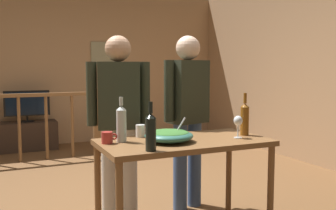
% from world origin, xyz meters
% --- Properties ---
extents(ground_plane, '(8.49, 8.49, 0.00)m').
position_xyz_m(ground_plane, '(0.00, 0.00, 0.00)').
color(ground_plane, brown).
extents(back_wall, '(5.79, 0.10, 2.67)m').
position_xyz_m(back_wall, '(0.00, 3.27, 1.34)').
color(back_wall, tan).
rests_on(back_wall, ground_plane).
extents(side_wall_right, '(0.10, 4.90, 2.67)m').
position_xyz_m(side_wall_right, '(2.90, 0.98, 1.34)').
color(side_wall_right, tan).
rests_on(side_wall_right, ground_plane).
extents(framed_picture, '(0.48, 0.03, 0.41)m').
position_xyz_m(framed_picture, '(0.70, 3.21, 1.58)').
color(framed_picture, gray).
extents(stair_railing, '(3.01, 0.10, 1.02)m').
position_xyz_m(stair_railing, '(-0.78, 2.11, 0.61)').
color(stair_railing, brown).
rests_on(stair_railing, ground_plane).
extents(tv_console, '(0.90, 0.40, 0.46)m').
position_xyz_m(tv_console, '(-0.66, 2.92, 0.23)').
color(tv_console, '#38281E').
rests_on(tv_console, ground_plane).
extents(flat_screen_tv, '(0.69, 0.12, 0.50)m').
position_xyz_m(flat_screen_tv, '(-0.66, 2.89, 0.75)').
color(flat_screen_tv, black).
rests_on(flat_screen_tv, tv_console).
extents(serving_table, '(1.28, 0.66, 0.78)m').
position_xyz_m(serving_table, '(0.20, -1.01, 0.69)').
color(serving_table, brown).
rests_on(serving_table, ground_plane).
extents(salad_bowl, '(0.36, 0.36, 0.18)m').
position_xyz_m(salad_bowl, '(0.06, -1.03, 0.83)').
color(salad_bowl, '#337060').
rests_on(salad_bowl, serving_table).
extents(wine_glass, '(0.07, 0.07, 0.17)m').
position_xyz_m(wine_glass, '(0.62, -1.11, 0.91)').
color(wine_glass, silver).
rests_on(wine_glass, serving_table).
extents(wine_bottle_clear, '(0.07, 0.07, 0.33)m').
position_xyz_m(wine_bottle_clear, '(-0.25, -0.89, 0.92)').
color(wine_bottle_clear, silver).
rests_on(wine_bottle_clear, serving_table).
extents(wine_bottle_dark, '(0.07, 0.07, 0.33)m').
position_xyz_m(wine_bottle_dark, '(-0.17, -1.27, 0.91)').
color(wine_bottle_dark, black).
rests_on(wine_bottle_dark, serving_table).
extents(wine_bottle_amber, '(0.07, 0.07, 0.34)m').
position_xyz_m(wine_bottle_amber, '(0.74, -1.03, 0.92)').
color(wine_bottle_amber, brown).
rests_on(wine_bottle_amber, serving_table).
extents(mug_white, '(0.11, 0.07, 0.10)m').
position_xyz_m(mug_white, '(-0.06, -0.76, 0.83)').
color(mug_white, white).
rests_on(mug_white, serving_table).
extents(mug_red, '(0.12, 0.08, 0.08)m').
position_xyz_m(mug_red, '(-0.37, -0.91, 0.82)').
color(mug_red, '#B7332D').
rests_on(mug_red, serving_table).
extents(person_standing_left, '(0.53, 0.30, 1.60)m').
position_xyz_m(person_standing_left, '(-0.13, -0.42, 0.93)').
color(person_standing_left, beige).
rests_on(person_standing_left, ground_plane).
extents(person_standing_right, '(0.52, 0.30, 1.62)m').
position_xyz_m(person_standing_right, '(0.53, -0.42, 0.95)').
color(person_standing_right, '#3D5684').
rests_on(person_standing_right, ground_plane).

